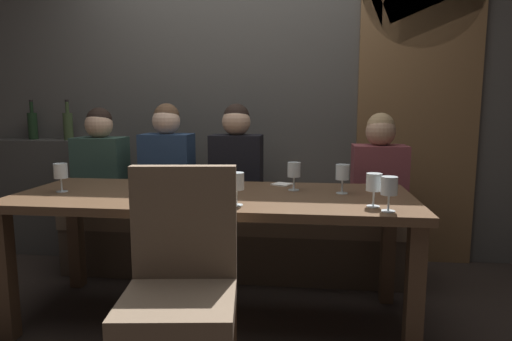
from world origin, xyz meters
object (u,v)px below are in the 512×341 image
Objects in this scene: diner_far_end at (237,163)px; wine_glass_far_right at (374,184)px; dining_table at (213,209)px; dessert_plate at (158,198)px; wine_bottle_pale_label at (68,125)px; chair_near_side at (181,273)px; diner_redhead at (101,162)px; wine_bottle_dark_red at (33,125)px; diner_near_end at (379,170)px; wine_glass_far_left at (61,172)px; wine_glass_near_right at (294,171)px; wine_glass_end_left at (342,173)px; fork_on_table at (184,200)px; diner_bearded at (167,161)px; banquette_bench at (234,243)px; wine_glass_end_right at (236,182)px; wine_glass_center_front at (389,187)px.

wine_glass_far_right is at bearing -48.03° from diner_far_end.
dessert_plate reaches higher than dining_table.
chair_near_side is at bearing -50.23° from wine_bottle_pale_label.
diner_redhead is 2.35× the size of wine_bottle_dark_red.
diner_near_end is 2.01m from wine_glass_far_left.
diner_near_end is (1.01, 0.68, 0.14)m from dining_table.
wine_glass_far_left is 1.33m from wine_glass_near_right.
wine_bottle_pale_label is 1.99× the size of wine_glass_end_left.
chair_near_side is 3.01× the size of wine_bottle_dark_red.
wine_bottle_dark_red is 2.11m from fork_on_table.
wine_glass_end_left is at bearing -13.07° from wine_glass_near_right.
wine_bottle_dark_red reaches higher than diner_bearded.
diner_near_end is at bearing 30.30° from fork_on_table.
chair_near_side is 1.01m from wine_glass_near_right.
wine_glass_far_right is at bearing -0.75° from dessert_plate.
wine_bottle_dark_red reaches higher than banquette_bench.
wine_bottle_dark_red reaches higher than dining_table.
diner_near_end reaches higher than dining_table.
wine_glass_far_left is (-1.71, 0.17, 0.00)m from wine_glass_far_right.
wine_bottle_dark_red is at bearing 148.84° from dining_table.
banquette_bench is at bearing 100.49° from wine_glass_end_right.
wine_glass_far_right is (1.34, -0.93, 0.03)m from diner_bearded.
wine_glass_near_right is at bearing 166.93° from wine_glass_end_left.
wine_glass_far_right is 1.00× the size of wine_glass_far_left.
banquette_bench is at bearing -12.81° from wine_bottle_pale_label.
wine_glass_center_front is 1.15m from dessert_plate.
banquette_bench is 1.69m from wine_bottle_pale_label.
dessert_plate is at bearing -14.28° from wine_glass_far_left.
diner_near_end reaches higher than wine_glass_center_front.
wine_glass_end_left is at bearing -23.52° from wine_bottle_pale_label.
wine_glass_end_right is at bearing -55.68° from diner_bearded.
wine_bottle_dark_red is (-1.79, 0.37, 0.25)m from diner_far_end.
wine_glass_center_front is (2.33, -1.34, -0.21)m from wine_bottle_pale_label.
diner_redhead is at bearing 179.41° from banquette_bench.
dining_table is 2.24× the size of chair_near_side.
diner_far_end reaches higher than fork_on_table.
diner_far_end is at bearing 179.48° from diner_near_end.
dining_table is 0.73m from chair_near_side.
wine_bottle_dark_red is 2.37m from wine_glass_end_right.
wine_glass_end_right is 0.86× the size of dessert_plate.
wine_bottle_dark_red is (-1.76, 0.37, 0.84)m from banquette_bench.
dining_table is at bearing -31.16° from wine_bottle_dark_red.
chair_near_side is 2.58m from wine_bottle_dark_red.
diner_far_end is at bearing 99.36° from wine_glass_end_right.
chair_near_side is 5.98× the size of wine_glass_far_left.
wine_bottle_dark_red is 1.72× the size of dessert_plate.
dessert_plate is (-1.14, 0.11, -0.10)m from wine_glass_center_front.
dessert_plate is (1.52, -1.28, -0.32)m from wine_bottle_dark_red.
dessert_plate is (-0.24, -0.21, 0.10)m from dining_table.
diner_far_end reaches higher than wine_glass_center_front.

